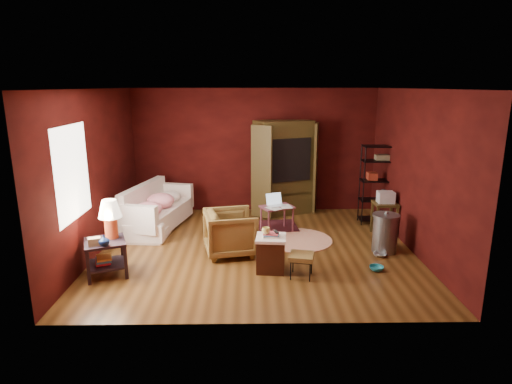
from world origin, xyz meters
The scene contains 18 objects.
room centered at (-0.04, -0.01, 1.40)m, with size 5.54×5.04×2.84m.
sofa centered at (-2.01, 1.11, 0.36)m, with size 1.86×0.54×0.73m, color white.
armchair centered at (-0.45, -0.23, 0.43)m, with size 0.83×0.78×0.85m, color black.
pet_bowl_steel centered at (2.12, -0.39, 0.11)m, with size 0.23×0.06×0.23m, color #B8BBBF.
pet_bowl_turquoise centered at (1.90, -0.96, 0.11)m, with size 0.22×0.07×0.22m, color teal.
vase centered at (-2.26, -1.26, 0.64)m, with size 0.16×0.17×0.16m, color #0C193D.
mug centered at (0.13, -0.97, 0.69)m, with size 0.13×0.10×0.13m, color #EEDD74.
side_table centered at (-2.29, -0.99, 0.70)m, with size 0.76×0.76×1.17m.
sofa_cushions centered at (-2.02, 1.15, 0.41)m, with size 1.21×2.10×0.83m.
hamper centered at (0.22, -0.93, 0.29)m, with size 0.50×0.50×0.65m.
footstool centered at (0.67, -1.18, 0.32)m, with size 0.43×0.43×0.37m.
rug_round centered at (0.78, 0.43, 0.01)m, with size 1.67×1.67×0.01m.
rug_oriental centered at (0.26, 1.21, 0.02)m, with size 1.26×0.91×0.01m.
laptop_desk centered at (0.42, 0.92, 0.47)m, with size 0.74×0.65×0.76m.
tv_armoire centered at (0.65, 2.23, 1.10)m, with size 1.54×1.23×2.10m.
wire_shelving centered at (2.63, 1.45, 0.91)m, with size 0.82×0.36×1.66m.
small_stand centered at (2.51, 0.70, 0.65)m, with size 0.44×0.44×0.87m.
trash_can centered at (2.26, -0.16, 0.35)m, with size 0.62×0.62×0.73m.
Camera 1 is at (-0.11, -7.22, 2.85)m, focal length 30.00 mm.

